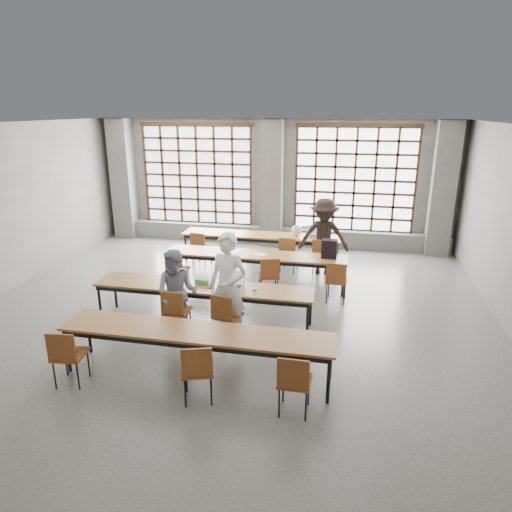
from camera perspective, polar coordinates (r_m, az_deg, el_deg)
The scene contains 37 objects.
floor at distance 8.51m, azimuth -4.18°, elevation -8.36°, with size 11.00×11.00×0.00m, color #52524F.
ceiling at distance 7.64m, azimuth -4.79°, elevation 15.88°, with size 11.00×11.00×0.00m, color silver.
wall_back at distance 13.16m, azimuth 2.23°, elevation 9.15°, with size 10.00×10.00×0.00m, color #5B5B58.
column_left at distance 14.34m, azimuth -16.23°, elevation 9.19°, with size 0.60×0.55×3.50m, color #52524F.
column_mid at distance 12.89m, azimuth 2.02°, elevation 8.96°, with size 0.60×0.55×3.50m, color #52524F.
column_right at distance 12.92m, azimuth 22.28°, elevation 7.67°, with size 0.60×0.55×3.50m, color #52524F.
window_left at distance 13.61m, azimuth -7.34°, elevation 9.95°, with size 3.32×0.12×3.00m.
window_right at distance 12.88m, azimuth 12.23°, elevation 9.24°, with size 3.32×0.12×3.00m.
sill_ledge at distance 13.28m, azimuth 2.01°, elevation 2.61°, with size 9.80×0.35×0.50m, color #52524F.
desk_row_a at distance 11.56m, azimuth 0.62°, elevation 2.41°, with size 4.00×0.70×0.73m.
desk_row_b at distance 10.02m, azimuth -0.10°, elevation -0.08°, with size 4.00×0.70×0.73m.
desk_row_c at distance 8.30m, azimuth -6.61°, elevation -4.12°, with size 4.00×0.70×0.73m.
desk_row_d at distance 6.72m, azimuth -7.48°, elevation -9.74°, with size 4.00×0.70×0.73m.
chair_back_left at distance 11.37m, azimuth -7.01°, elevation 1.32°, with size 0.49×0.49×0.88m.
chair_back_mid at distance 10.88m, azimuth 4.06°, elevation 0.65°, with size 0.47×0.48×0.88m.
chair_back_right at distance 10.81m, azimuth 8.22°, elevation 0.39°, with size 0.50×0.51×0.88m.
chair_mid_left at distance 9.93m, azimuth -9.95°, elevation -1.30°, with size 0.44×0.45×0.88m.
chair_mid_centre at distance 9.40m, azimuth 1.65°, elevation -2.15°, with size 0.53×0.53×0.88m.
chair_mid_right at distance 9.27m, azimuth 10.02°, elevation -2.72°, with size 0.45×0.45×0.88m.
chair_front_left at distance 7.91m, azimuth -10.08°, elevation -6.47°, with size 0.42×0.43×0.88m.
chair_front_right at distance 7.65m, azimuth -3.88°, elevation -7.10°, with size 0.51×0.51×0.88m.
chair_near_left at distance 7.01m, azimuth -22.62°, elevation -11.05°, with size 0.47×0.47×0.88m.
chair_near_mid at distance 6.20m, azimuth -7.33°, elevation -13.63°, with size 0.53×0.53×0.88m.
chair_near_right at distance 5.95m, azimuth 4.77°, elevation -15.03°, with size 0.42×0.43×0.88m.
student_male at distance 7.59m, azimuth -3.54°, elevation -3.95°, with size 0.69×0.45×1.88m, color white.
student_female at distance 7.93m, azimuth -9.83°, elevation -4.58°, with size 0.75×0.58×1.53m, color navy.
student_back at distance 10.83m, azimuth 8.45°, elevation 2.42°, with size 1.16×0.67×1.80m, color black.
laptop_front at distance 8.20m, azimuth -2.74°, elevation -3.34°, with size 0.36×0.31×0.26m.
laptop_back at distance 11.46m, azimuth 7.25°, elevation 2.77°, with size 0.46×0.43×0.26m.
mouse at distance 8.02m, azimuth -0.19°, elevation -4.17°, with size 0.10×0.06×0.04m, color silver.
green_box at distance 8.35m, azimuth -6.79°, elevation -3.19°, with size 0.25×0.09×0.09m, color green.
phone at distance 8.13m, azimuth -5.64°, elevation -4.01°, with size 0.13×0.06×0.01m, color black.
paper_sheet_b at distance 10.01m, azimuth -1.84°, elevation 0.30°, with size 0.30×0.21×0.00m, color silver.
paper_sheet_c at distance 9.98m, azimuth 0.46°, elevation 0.25°, with size 0.30×0.21×0.00m, color white.
backpack at distance 9.80m, azimuth 9.16°, elevation 0.89°, with size 0.32×0.20×0.40m, color black.
plastic_bag at distance 11.42m, azimuth 5.12°, elevation 3.22°, with size 0.26×0.21×0.29m, color white.
red_pouch at distance 7.08m, azimuth -22.29°, elevation -11.01°, with size 0.20×0.08×0.06m, color #A12113.
Camera 1 is at (2.15, -7.32, 3.78)m, focal length 32.00 mm.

